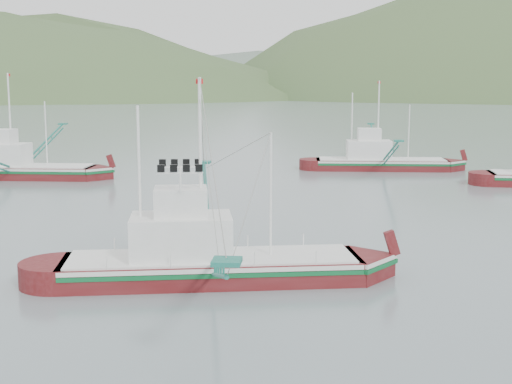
{
  "coord_description": "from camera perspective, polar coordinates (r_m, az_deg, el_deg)",
  "views": [
    {
      "loc": [
        3.4,
        -37.33,
        10.02
      ],
      "look_at": [
        0.0,
        6.0,
        3.2
      ],
      "focal_mm": 50.0,
      "sensor_mm": 36.0,
      "label": 1
    }
  ],
  "objects": [
    {
      "name": "bg_boat_far",
      "position": [
        81.72,
        9.87,
        2.79
      ],
      "size": [
        14.76,
        26.64,
        10.78
      ],
      "rotation": [
        0.0,
        0.0,
        0.02
      ],
      "color": "#510D0F",
      "rests_on": "ground"
    },
    {
      "name": "main_boat",
      "position": [
        35.86,
        -3.89,
        -4.21
      ],
      "size": [
        15.43,
        26.88,
        10.97
      ],
      "rotation": [
        0.0,
        0.0,
        0.18
      ],
      "color": "#510D0F",
      "rests_on": "ground"
    },
    {
      "name": "ridge_distant",
      "position": [
        598.01,
        7.1,
        7.9
      ],
      "size": [
        960.0,
        400.0,
        240.0
      ],
      "primitive_type": "ellipsoid",
      "color": "slate",
      "rests_on": "ground"
    },
    {
      "name": "bg_boat_left",
      "position": [
        77.6,
        -18.72,
        2.21
      ],
      "size": [
        15.89,
        28.73,
        11.62
      ],
      "rotation": [
        0.0,
        0.0,
        0.01
      ],
      "color": "#510D0F",
      "rests_on": "ground"
    },
    {
      "name": "ground",
      "position": [
        38.8,
        -0.7,
        -6.05
      ],
      "size": [
        1200.0,
        1200.0,
        0.0
      ],
      "primitive_type": "plane",
      "color": "slate",
      "rests_on": "ground"
    }
  ]
}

